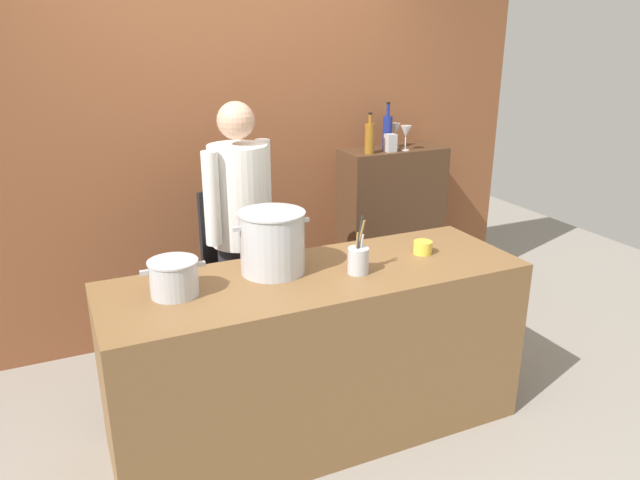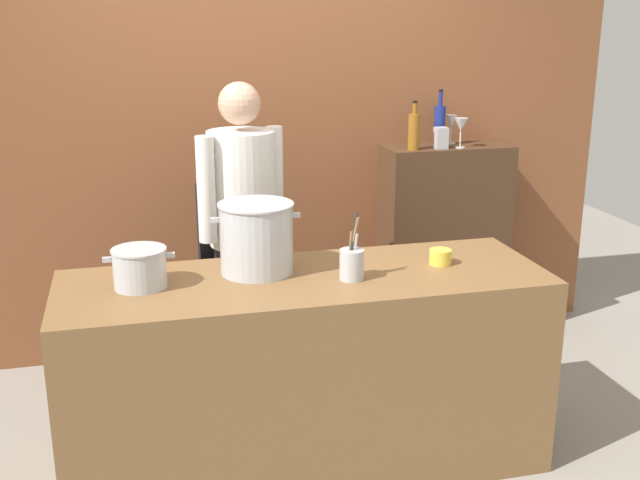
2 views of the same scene
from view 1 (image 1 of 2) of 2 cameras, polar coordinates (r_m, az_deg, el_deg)
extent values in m
plane|color=gray|center=(3.38, -0.21, -17.41)|extent=(8.00, 8.00, 0.00)
cube|color=brown|center=(4.06, -8.62, 11.71)|extent=(4.40, 0.10, 3.00)
cube|color=brown|center=(3.14, -0.22, -10.81)|extent=(2.09, 0.70, 0.90)
cube|color=#472D1C|center=(4.53, 6.73, 1.01)|extent=(0.76, 0.32, 1.22)
cylinder|color=black|center=(3.79, -6.19, -5.86)|extent=(0.14, 0.14, 0.84)
cylinder|color=black|center=(3.65, -8.24, -6.93)|extent=(0.14, 0.14, 0.84)
cylinder|color=white|center=(3.47, -7.68, 4.23)|extent=(0.34, 0.34, 0.58)
cube|color=black|center=(3.66, -9.61, 1.00)|extent=(0.27, 0.17, 0.52)
cylinder|color=white|center=(3.63, -5.37, 5.44)|extent=(0.09, 0.09, 0.52)
cylinder|color=white|center=(3.31, -10.25, 3.87)|extent=(0.09, 0.09, 0.52)
sphere|color=tan|center=(3.39, -8.01, 11.18)|extent=(0.21, 0.21, 0.21)
cylinder|color=#B7BABF|center=(2.92, -4.55, -0.29)|extent=(0.31, 0.31, 0.30)
cylinder|color=#B7BABF|center=(2.87, -4.63, 2.59)|extent=(0.33, 0.33, 0.01)
cube|color=#B7BABF|center=(2.83, -7.92, 1.03)|extent=(0.04, 0.02, 0.02)
cube|color=#B7BABF|center=(2.95, -1.40, 1.94)|extent=(0.04, 0.02, 0.02)
cylinder|color=#B7BABF|center=(2.76, -13.70, -3.58)|extent=(0.22, 0.22, 0.16)
cylinder|color=#B7BABF|center=(2.73, -13.84, -1.99)|extent=(0.22, 0.22, 0.01)
cube|color=#B7BABF|center=(2.72, -16.38, -3.00)|extent=(0.04, 0.02, 0.02)
cube|color=#B7BABF|center=(2.76, -11.23, -2.23)|extent=(0.04, 0.02, 0.02)
cylinder|color=#B7BABF|center=(2.92, 3.65, -1.97)|extent=(0.10, 0.10, 0.13)
cylinder|color=#262626|center=(2.89, 3.69, -0.31)|extent=(0.06, 0.03, 0.27)
cylinder|color=olive|center=(2.91, 3.50, -1.04)|extent=(0.02, 0.02, 0.19)
cylinder|color=#B7BABF|center=(2.92, 3.84, -1.05)|extent=(0.02, 0.04, 0.18)
cylinder|color=olive|center=(2.90, 3.70, -0.43)|extent=(0.05, 0.05, 0.25)
cylinder|color=yellow|center=(3.23, 9.74, -0.70)|extent=(0.10, 0.10, 0.07)
cylinder|color=#8C5919|center=(4.17, 4.75, 9.57)|extent=(0.07, 0.07, 0.20)
cylinder|color=#8C5919|center=(4.15, 4.80, 11.38)|extent=(0.02, 0.02, 0.06)
cylinder|color=black|center=(4.14, 4.81, 11.90)|extent=(0.03, 0.03, 0.01)
cylinder|color=navy|center=(4.34, 6.41, 10.10)|extent=(0.07, 0.07, 0.23)
cylinder|color=navy|center=(4.32, 6.49, 12.18)|extent=(0.02, 0.02, 0.08)
cylinder|color=black|center=(4.31, 6.52, 12.81)|extent=(0.03, 0.03, 0.01)
cylinder|color=silver|center=(4.44, 7.11, 8.80)|extent=(0.06, 0.06, 0.01)
cylinder|color=silver|center=(4.43, 7.14, 9.36)|extent=(0.01, 0.01, 0.08)
cone|color=silver|center=(4.42, 7.18, 10.42)|extent=(0.07, 0.07, 0.08)
cylinder|color=silver|center=(4.33, 8.08, 8.47)|extent=(0.06, 0.06, 0.01)
cylinder|color=silver|center=(4.32, 8.11, 9.09)|extent=(0.01, 0.01, 0.09)
cone|color=silver|center=(4.30, 8.17, 10.18)|extent=(0.08, 0.08, 0.08)
cube|color=#B2B2B7|center=(4.26, 6.71, 9.15)|extent=(0.07, 0.07, 0.12)
camera|label=2|loc=(0.71, 116.60, -11.59)|focal=43.46mm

